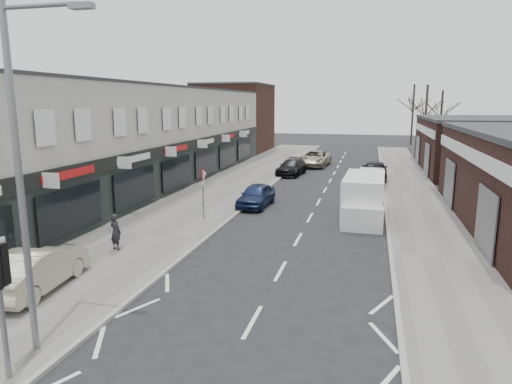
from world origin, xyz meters
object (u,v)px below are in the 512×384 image
Objects in this scene: warning_sign at (203,179)px; parked_car_left_b at (292,167)px; street_lamp at (24,164)px; white_van at (364,198)px; sedan_on_pavement at (37,269)px; parked_car_left_c at (315,158)px; parked_car_right_a at (372,178)px; parked_car_right_b at (375,170)px; pedestrian at (116,232)px; parked_car_left_a at (256,195)px.

warning_sign is 0.60× the size of parked_car_left_b.
street_lamp is 1.39× the size of white_van.
sedan_on_pavement is (-1.95, -9.78, -1.40)m from warning_sign.
parked_car_left_c reaches higher than parked_car_left_b.
parked_car_right_a is 0.98× the size of parked_car_right_b.
sedan_on_pavement is 32.00m from parked_car_left_c.
white_van is at bearing -59.77° from parked_car_left_b.
pedestrian is 0.32× the size of parked_car_right_b.
parked_car_left_b is at bearing 116.39° from white_van.
parked_car_left_c is (4.91, 31.62, -0.05)m from sedan_on_pavement.
parked_car_left_a is at bearing 86.14° from street_lamp.
parked_car_right_b is at bearing -88.92° from parked_car_right_a.
parked_car_right_b reaches higher than parked_car_left_b.
warning_sign is 22.09m from parked_car_left_c.
pedestrian is (-1.69, -5.58, -1.33)m from warning_sign.
white_van is at bearing 88.49° from parked_car_right_b.
parked_car_left_c reaches higher than sedan_on_pavement.
warning_sign reaches higher than sedan_on_pavement.
parked_car_right_b is at bearing 61.66° from parked_car_left_a.
parked_car_right_a is at bearing 51.65° from parked_car_left_a.
parked_car_left_c is 11.85m from parked_car_right_a.
street_lamp is 13.04m from warning_sign.
white_van is 1.28× the size of parked_car_left_b.
street_lamp reaches higher than parked_car_left_a.
parked_car_right_b reaches higher than parked_car_left_a.
parked_car_right_a is at bearing 89.16° from white_van.
parked_car_left_a is at bearing -111.42° from sedan_on_pavement.
parked_car_left_b is 5.93m from parked_car_left_c.
pedestrian is 0.32× the size of parked_car_right_a.
white_van is at bearing -119.67° from pedestrian.
street_lamp is at bearing 124.26° from sedan_on_pavement.
parked_car_left_b is 0.95× the size of parked_car_right_b.
parked_car_right_b reaches higher than sedan_on_pavement.
warning_sign reaches higher than parked_car_right_b.
parked_car_left_c is at bearing -80.18° from pedestrian.
parked_car_right_b is (6.72, 10.98, 0.15)m from parked_car_left_a.
sedan_on_pavement is 0.90× the size of parked_car_right_a.
parked_car_right_a is (5.30, -10.60, 0.01)m from parked_car_left_c.
sedan_on_pavement reaches higher than parked_car_left_a.
parked_car_left_c is (2.33, 34.65, -3.87)m from street_lamp.
white_van reaches higher than parked_car_left_a.
parked_car_left_b is at bearing -104.41° from sedan_on_pavement.
sedan_on_pavement is 1.07× the size of parked_car_left_a.
street_lamp is at bearing 75.54° from parked_car_right_b.
sedan_on_pavement is 0.92× the size of parked_car_left_b.
street_lamp is 5.51m from sedan_on_pavement.
warning_sign reaches higher than parked_car_left_c.
pedestrian reaches higher than parked_car_left_b.
street_lamp is 34.94m from parked_car_left_c.
parked_car_left_a is at bearing 53.03° from parked_car_right_a.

